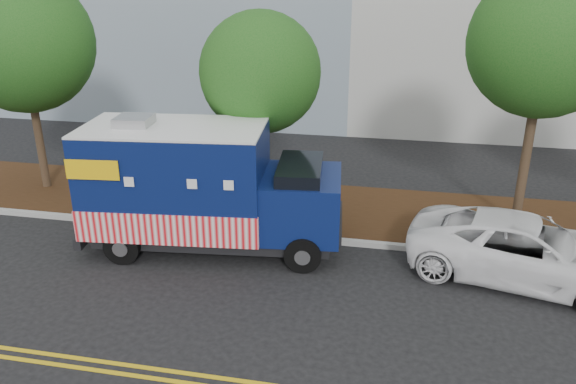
# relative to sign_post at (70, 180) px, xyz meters

# --- Properties ---
(ground) EXTENTS (120.00, 120.00, 0.00)m
(ground) POSITION_rel_sign_post_xyz_m (5.19, -1.60, -1.20)
(ground) COLOR black
(ground) RESTS_ON ground
(curb) EXTENTS (120.00, 0.18, 0.15)m
(curb) POSITION_rel_sign_post_xyz_m (5.19, -0.20, -1.12)
(curb) COLOR #9E9E99
(curb) RESTS_ON ground
(mulch_strip) EXTENTS (120.00, 4.00, 0.15)m
(mulch_strip) POSITION_rel_sign_post_xyz_m (5.19, 1.90, -1.12)
(mulch_strip) COLOR #311D0D
(mulch_strip) RESTS_ON ground
(centerline_near) EXTENTS (120.00, 0.10, 0.01)m
(centerline_near) POSITION_rel_sign_post_xyz_m (5.19, -6.05, -1.19)
(centerline_near) COLOR gold
(centerline_near) RESTS_ON ground
(centerline_far) EXTENTS (120.00, 0.10, 0.01)m
(centerline_far) POSITION_rel_sign_post_xyz_m (5.19, -6.30, -1.19)
(centerline_far) COLOR gold
(centerline_far) RESTS_ON ground
(tree_a) EXTENTS (4.33, 4.33, 7.06)m
(tree_a) POSITION_rel_sign_post_xyz_m (-2.16, 1.87, 3.68)
(tree_a) COLOR #38281C
(tree_a) RESTS_ON ground
(tree_b) EXTENTS (3.46, 3.46, 6.01)m
(tree_b) POSITION_rel_sign_post_xyz_m (5.47, 1.55, 3.07)
(tree_b) COLOR #38281C
(tree_b) RESTS_ON ground
(tree_c) EXTENTS (3.89, 3.89, 7.23)m
(tree_c) POSITION_rel_sign_post_xyz_m (12.91, 1.69, 4.07)
(tree_c) COLOR #38281C
(tree_c) RESTS_ON ground
(sign_post) EXTENTS (0.06, 0.06, 2.40)m
(sign_post) POSITION_rel_sign_post_xyz_m (0.00, 0.00, 0.00)
(sign_post) COLOR #473828
(sign_post) RESTS_ON ground
(food_truck) EXTENTS (6.98, 3.21, 3.56)m
(food_truck) POSITION_rel_sign_post_xyz_m (4.43, -1.04, 0.41)
(food_truck) COLOR black
(food_truck) RESTS_ON ground
(white_car) EXTENTS (5.93, 3.73, 1.53)m
(white_car) POSITION_rel_sign_post_xyz_m (12.62, -1.12, -0.44)
(white_car) COLOR white
(white_car) RESTS_ON ground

